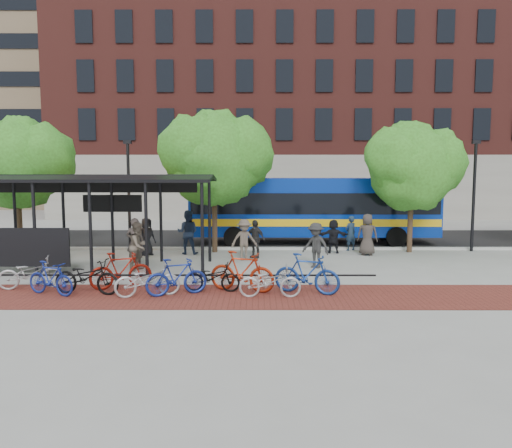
{
  "coord_description": "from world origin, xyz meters",
  "views": [
    {
      "loc": [
        -1.02,
        -19.52,
        3.67
      ],
      "look_at": [
        -1.09,
        0.44,
        1.6
      ],
      "focal_mm": 35.0,
      "sensor_mm": 36.0,
      "label": 1
    }
  ],
  "objects_px": {
    "bike_6": "(147,280)",
    "pedestrian_9": "(316,245)",
    "bike_8": "(212,277)",
    "bus": "(313,206)",
    "tree_a": "(19,160)",
    "bike_3": "(51,278)",
    "bus_shelter": "(72,190)",
    "bike_9": "(242,271)",
    "pedestrian_4": "(255,239)",
    "bike_5": "(121,270)",
    "tree_c": "(414,164)",
    "pedestrian_0": "(147,237)",
    "lamp_post_right": "(474,192)",
    "bike_2": "(30,273)",
    "bike_4": "(87,277)",
    "pedestrian_2": "(188,232)",
    "pedestrian_1": "(135,242)",
    "pedestrian_3": "(244,240)",
    "pedestrian_7": "(351,233)",
    "pedestrian_8": "(139,246)",
    "pedestrian_5": "(333,236)",
    "bike_7": "(177,277)",
    "bike_10": "(270,281)",
    "pedestrian_6": "(367,234)",
    "bike_11": "(307,274)",
    "tree_b": "(216,155)"
  },
  "relations": [
    {
      "from": "bike_2",
      "to": "pedestrian_8",
      "type": "relative_size",
      "value": 1.06
    },
    {
      "from": "tree_a",
      "to": "bike_6",
      "type": "bearing_deg",
      "value": -47.74
    },
    {
      "from": "bike_10",
      "to": "pedestrian_6",
      "type": "distance_m",
      "value": 8.83
    },
    {
      "from": "bus",
      "to": "pedestrian_7",
      "type": "distance_m",
      "value": 3.07
    },
    {
      "from": "bike_11",
      "to": "pedestrian_9",
      "type": "xyz_separation_m",
      "value": [
        0.75,
        4.15,
        0.26
      ]
    },
    {
      "from": "pedestrian_9",
      "to": "pedestrian_5",
      "type": "bearing_deg",
      "value": 108.06
    },
    {
      "from": "tree_c",
      "to": "pedestrian_0",
      "type": "height_order",
      "value": "tree_c"
    },
    {
      "from": "pedestrian_2",
      "to": "pedestrian_1",
      "type": "bearing_deg",
      "value": 64.77
    },
    {
      "from": "tree_b",
      "to": "pedestrian_4",
      "type": "height_order",
      "value": "tree_b"
    },
    {
      "from": "bus_shelter",
      "to": "pedestrian_0",
      "type": "height_order",
      "value": "bus_shelter"
    },
    {
      "from": "bike_8",
      "to": "pedestrian_5",
      "type": "height_order",
      "value": "pedestrian_5"
    },
    {
      "from": "bike_4",
      "to": "pedestrian_0",
      "type": "relative_size",
      "value": 1.22
    },
    {
      "from": "pedestrian_1",
      "to": "pedestrian_6",
      "type": "relative_size",
      "value": 1.03
    },
    {
      "from": "pedestrian_5",
      "to": "bike_7",
      "type": "bearing_deg",
      "value": 51.28
    },
    {
      "from": "lamp_post_right",
      "to": "pedestrian_7",
      "type": "height_order",
      "value": "lamp_post_right"
    },
    {
      "from": "pedestrian_4",
      "to": "bike_5",
      "type": "bearing_deg",
      "value": -93.58
    },
    {
      "from": "bike_8",
      "to": "pedestrian_4",
      "type": "height_order",
      "value": "pedestrian_4"
    },
    {
      "from": "tree_a",
      "to": "pedestrian_8",
      "type": "bearing_deg",
      "value": -34.17
    },
    {
      "from": "bike_11",
      "to": "pedestrian_6",
      "type": "relative_size",
      "value": 1.1
    },
    {
      "from": "pedestrian_3",
      "to": "pedestrian_7",
      "type": "relative_size",
      "value": 1.06
    },
    {
      "from": "bus",
      "to": "pedestrian_2",
      "type": "height_order",
      "value": "bus"
    },
    {
      "from": "bike_2",
      "to": "pedestrian_3",
      "type": "height_order",
      "value": "pedestrian_3"
    },
    {
      "from": "bike_7",
      "to": "bike_11",
      "type": "bearing_deg",
      "value": -109.95
    },
    {
      "from": "bike_8",
      "to": "pedestrian_9",
      "type": "distance_m",
      "value": 5.35
    },
    {
      "from": "bike_3",
      "to": "bike_11",
      "type": "relative_size",
      "value": 0.84
    },
    {
      "from": "bike_4",
      "to": "pedestrian_1",
      "type": "height_order",
      "value": "pedestrian_1"
    },
    {
      "from": "bike_6",
      "to": "pedestrian_7",
      "type": "distance_m",
      "value": 11.69
    },
    {
      "from": "lamp_post_right",
      "to": "bike_2",
      "type": "distance_m",
      "value": 18.96
    },
    {
      "from": "bike_3",
      "to": "bike_6",
      "type": "relative_size",
      "value": 0.89
    },
    {
      "from": "bus",
      "to": "bike_6",
      "type": "xyz_separation_m",
      "value": [
        -6.11,
        -11.25,
        -1.43
      ]
    },
    {
      "from": "bus_shelter",
      "to": "bike_8",
      "type": "relative_size",
      "value": 6.15
    },
    {
      "from": "bike_7",
      "to": "pedestrian_6",
      "type": "bearing_deg",
      "value": -67.97
    },
    {
      "from": "pedestrian_0",
      "to": "pedestrian_3",
      "type": "relative_size",
      "value": 0.97
    },
    {
      "from": "pedestrian_2",
      "to": "pedestrian_8",
      "type": "relative_size",
      "value": 1.09
    },
    {
      "from": "bike_5",
      "to": "bike_9",
      "type": "bearing_deg",
      "value": -118.86
    },
    {
      "from": "bus_shelter",
      "to": "bike_9",
      "type": "bearing_deg",
      "value": -30.57
    },
    {
      "from": "bike_6",
      "to": "pedestrian_7",
      "type": "relative_size",
      "value": 1.18
    },
    {
      "from": "bike_6",
      "to": "pedestrian_9",
      "type": "distance_m",
      "value": 7.13
    },
    {
      "from": "pedestrian_6",
      "to": "pedestrian_2",
      "type": "bearing_deg",
      "value": 13.1
    },
    {
      "from": "bike_5",
      "to": "bike_10",
      "type": "height_order",
      "value": "bike_5"
    },
    {
      "from": "lamp_post_right",
      "to": "bus",
      "type": "height_order",
      "value": "lamp_post_right"
    },
    {
      "from": "bike_4",
      "to": "pedestrian_7",
      "type": "height_order",
      "value": "pedestrian_7"
    },
    {
      "from": "bike_8",
      "to": "bike_9",
      "type": "bearing_deg",
      "value": -84.86
    },
    {
      "from": "pedestrian_8",
      "to": "pedestrian_0",
      "type": "bearing_deg",
      "value": 28.05
    },
    {
      "from": "pedestrian_8",
      "to": "bike_6",
      "type": "bearing_deg",
      "value": -142.91
    },
    {
      "from": "bike_8",
      "to": "pedestrian_8",
      "type": "xyz_separation_m",
      "value": [
        -3.07,
        3.4,
        0.46
      ]
    },
    {
      "from": "bike_2",
      "to": "bike_10",
      "type": "bearing_deg",
      "value": -115.46
    },
    {
      "from": "bike_8",
      "to": "bus",
      "type": "bearing_deg",
      "value": -17.56
    },
    {
      "from": "tree_b",
      "to": "tree_a",
      "type": "bearing_deg",
      "value": -180.0
    },
    {
      "from": "bike_6",
      "to": "pedestrian_3",
      "type": "bearing_deg",
      "value": -40.97
    }
  ]
}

